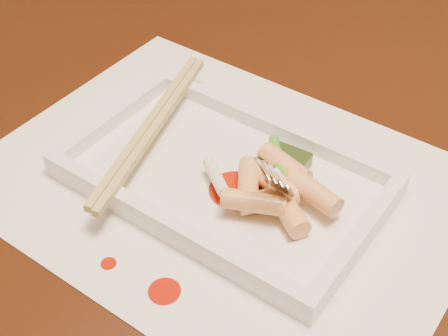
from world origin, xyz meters
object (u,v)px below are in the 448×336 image
Objects in this scene: table at (324,214)px; placemat at (224,184)px; plate_base at (224,180)px; chopstick_a at (148,125)px; fork at (317,128)px.

placemat is (-0.05, -0.11, 0.10)m from table.
plate_base is 1.20× the size of chopstick_a.
fork reaches higher than chopstick_a.
placemat reaches higher than table.
fork is (0.07, 0.02, 0.08)m from placemat.
plate_base is 0.08m from chopstick_a.
table is at bearing 65.86° from placemat.
table is 0.16m from placemat.
plate_base is (-0.00, 0.00, 0.00)m from placemat.
plate_base is at bearing 180.00° from placemat.
table is 10.00× the size of fork.
fork is at bearing -77.00° from table.
fork is (0.15, 0.02, 0.06)m from chopstick_a.
table is at bearing 65.86° from plate_base.
table is at bearing 103.00° from fork.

